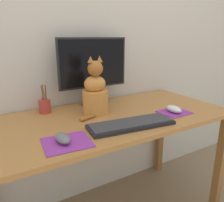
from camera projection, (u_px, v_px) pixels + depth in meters
wall_back at (83, 29)px, 1.45m from camera, size 7.00×0.04×2.50m
desk at (110, 131)px, 1.31m from camera, size 1.44×0.67×0.76m
monitor at (93, 68)px, 1.41m from camera, size 0.47×0.17×0.44m
keyboard at (131, 124)px, 1.13m from camera, size 0.47×0.20×0.02m
mousepad_left at (67, 142)px, 0.95m from camera, size 0.22×0.19×0.00m
mousepad_right at (174, 112)px, 1.33m from camera, size 0.18×0.16×0.00m
computer_mouse_left at (63, 138)px, 0.95m from camera, size 0.06×0.11×0.04m
computer_mouse_right at (174, 109)px, 1.32m from camera, size 0.06×0.11×0.04m
cat at (95, 93)px, 1.28m from camera, size 0.22×0.18×0.34m
pen_cup at (45, 106)px, 1.32m from camera, size 0.07×0.07×0.17m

